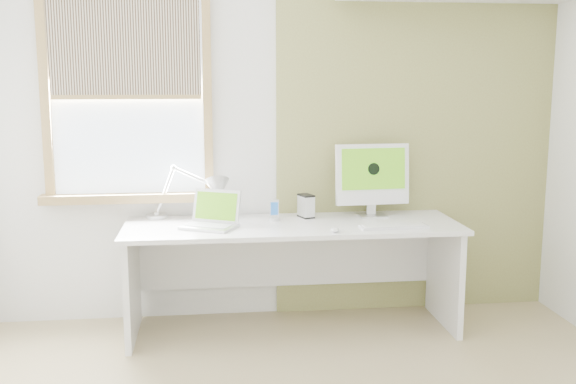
{
  "coord_description": "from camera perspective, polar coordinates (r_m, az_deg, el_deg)",
  "views": [
    {
      "loc": [
        -0.46,
        -2.85,
        1.67
      ],
      "look_at": [
        0.0,
        1.05,
        1.0
      ],
      "focal_mm": 41.51,
      "sensor_mm": 36.0,
      "label": 1
    }
  ],
  "objects": [
    {
      "name": "room",
      "position": [
        2.92,
        2.43,
        2.35
      ],
      "size": [
        4.04,
        3.54,
        2.64
      ],
      "color": "tan",
      "rests_on": "ground"
    },
    {
      "name": "accent_wall",
      "position": [
        4.84,
        10.91,
        5.12
      ],
      "size": [
        2.0,
        0.02,
        2.6
      ],
      "primitive_type": "cube",
      "color": "olive",
      "rests_on": "room"
    },
    {
      "name": "window",
      "position": [
        4.6,
        -13.59,
        7.85
      ],
      "size": [
        1.2,
        0.14,
        1.42
      ],
      "color": "olive",
      "rests_on": "room"
    },
    {
      "name": "desk",
      "position": [
        4.48,
        0.3,
        -5.01
      ],
      "size": [
        2.2,
        0.7,
        0.73
      ],
      "color": "silver",
      "rests_on": "room"
    },
    {
      "name": "desk_lamp",
      "position": [
        4.47,
        -7.03,
        -0.02
      ],
      "size": [
        0.61,
        0.38,
        0.37
      ],
      "color": "silver",
      "rests_on": "desk"
    },
    {
      "name": "laptop",
      "position": [
        4.31,
        -6.52,
        -2.21
      ],
      "size": [
        0.41,
        0.38,
        0.23
      ],
      "color": "silver",
      "rests_on": "desk"
    },
    {
      "name": "phone_dock",
      "position": [
        4.47,
        -1.18,
        -1.94
      ],
      "size": [
        0.08,
        0.08,
        0.14
      ],
      "color": "silver",
      "rests_on": "desk"
    },
    {
      "name": "external_drive",
      "position": [
        4.56,
        1.55,
        -1.21
      ],
      "size": [
        0.11,
        0.14,
        0.16
      ],
      "color": "silver",
      "rests_on": "desk"
    },
    {
      "name": "imac",
      "position": [
        4.61,
        7.23,
        1.38
      ],
      "size": [
        0.51,
        0.18,
        0.5
      ],
      "color": "silver",
      "rests_on": "desk"
    },
    {
      "name": "keyboard",
      "position": [
        4.31,
        9.05,
        -2.93
      ],
      "size": [
        0.44,
        0.14,
        0.02
      ],
      "color": "white",
      "rests_on": "desk"
    },
    {
      "name": "mouse",
      "position": [
        4.16,
        4.04,
        -3.24
      ],
      "size": [
        0.07,
        0.1,
        0.03
      ],
      "primitive_type": "ellipsoid",
      "rotation": [
        0.0,
        0.0,
        -0.19
      ],
      "color": "white",
      "rests_on": "desk"
    }
  ]
}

